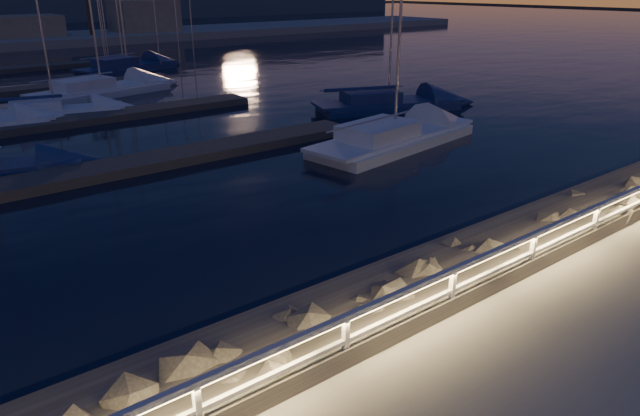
# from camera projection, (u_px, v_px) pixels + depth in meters

# --- Properties ---
(ground) EXTENTS (400.00, 400.00, 0.00)m
(ground) POSITION_uv_depth(u_px,v_px,m) (418.00, 326.00, 11.86)
(ground) COLOR gray
(ground) RESTS_ON ground
(harbor_water) EXTENTS (400.00, 440.00, 0.60)m
(harbor_water) POSITION_uv_depth(u_px,v_px,m) (43.00, 116.00, 35.13)
(harbor_water) COLOR black
(harbor_water) RESTS_ON ground
(guard_rail) EXTENTS (44.11, 0.12, 1.06)m
(guard_rail) POSITION_uv_depth(u_px,v_px,m) (419.00, 295.00, 11.54)
(guard_rail) COLOR silver
(guard_rail) RESTS_ON ground
(riprap) EXTENTS (39.04, 2.58, 1.28)m
(riprap) POSITION_uv_depth(u_px,v_px,m) (171.00, 387.00, 10.46)
(riprap) COLOR #625C54
(riprap) RESTS_ON ground
(floating_docks) EXTENTS (22.00, 36.00, 0.40)m
(floating_docks) POSITION_uv_depth(u_px,v_px,m) (36.00, 103.00, 35.86)
(floating_docks) COLOR #575048
(floating_docks) RESTS_ON ground
(sailboat_d) EXTENTS (10.31, 4.43, 16.89)m
(sailboat_d) POSITION_uv_depth(u_px,v_px,m) (391.00, 137.00, 26.96)
(sailboat_d) COLOR silver
(sailboat_d) RESTS_ON ground
(sailboat_g) EXTENTS (7.77, 3.88, 12.71)m
(sailboat_g) POSITION_uv_depth(u_px,v_px,m) (51.00, 111.00, 32.71)
(sailboat_g) COLOR silver
(sailboat_g) RESTS_ON ground
(sailboat_h) EXTENTS (9.45, 5.61, 15.48)m
(sailboat_h) POSITION_uv_depth(u_px,v_px,m) (385.00, 103.00, 34.73)
(sailboat_h) COLOR navy
(sailboat_h) RESTS_ON ground
(sailboat_k) EXTENTS (9.70, 5.45, 15.89)m
(sailboat_k) POSITION_uv_depth(u_px,v_px,m) (125.00, 67.00, 49.66)
(sailboat_k) COLOR navy
(sailboat_k) RESTS_ON ground
(sailboat_l) EXTENTS (10.29, 5.08, 16.77)m
(sailboat_l) POSITION_uv_depth(u_px,v_px,m) (98.00, 89.00, 39.06)
(sailboat_l) COLOR silver
(sailboat_l) RESTS_ON ground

